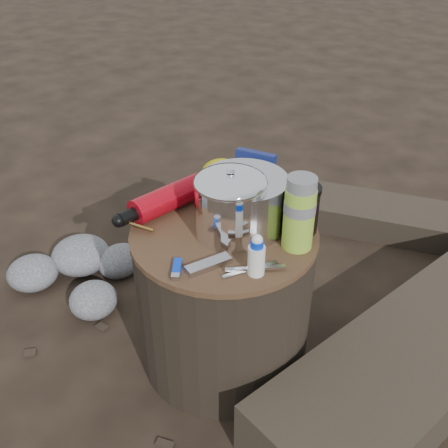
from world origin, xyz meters
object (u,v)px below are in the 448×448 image
Objects in this scene: stump at (224,297)px; thermos at (299,213)px; camping_pot at (230,204)px; fuel_bottle at (168,198)px; travel_mug at (302,209)px.

stump is 2.57× the size of thermos.
fuel_bottle is (-0.21, -0.01, -0.05)m from camping_pot.
thermos is 0.08m from travel_mug.
thermos is 1.50× the size of travel_mug.
thermos reaches higher than camping_pot.
camping_pot is 0.18m from thermos.
thermos is (0.18, 0.06, 0.32)m from stump.
fuel_bottle is 0.37m from travel_mug.
thermos is (0.17, 0.06, 0.01)m from camping_pot.
thermos is at bearing -67.09° from travel_mug.
travel_mug is (0.14, 0.13, -0.03)m from camping_pot.
thermos is at bearing 18.95° from stump.
travel_mug is at bearing 42.91° from camping_pot.
camping_pot is at bearing 13.72° from stump.
thermos is at bearing 19.40° from fuel_bottle.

